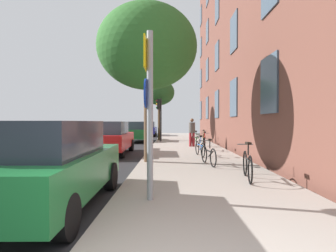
{
  "coord_description": "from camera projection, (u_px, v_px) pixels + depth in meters",
  "views": [
    {
      "loc": [
        0.16,
        -1.97,
        1.62
      ],
      "look_at": [
        0.05,
        10.47,
        1.42
      ],
      "focal_mm": 28.88,
      "sensor_mm": 36.0,
      "label": 1
    }
  ],
  "objects": [
    {
      "name": "car_2",
      "position": [
        138.0,
        131.0,
        21.61
      ],
      "size": [
        1.91,
        4.54,
        1.62
      ],
      "color": "#19662D",
      "rests_on": "road_asphalt"
    },
    {
      "name": "car_0",
      "position": [
        51.0,
        164.0,
        4.95
      ],
      "size": [
        1.78,
        4.28,
        1.62
      ],
      "color": "#19662D",
      "rests_on": "road_asphalt"
    },
    {
      "name": "bicycle_4",
      "position": [
        195.0,
        140.0,
        16.57
      ],
      "size": [
        0.48,
        1.64,
        0.96
      ],
      "color": "black",
      "rests_on": "sidewalk"
    },
    {
      "name": "sidewalk",
      "position": [
        185.0,
        146.0,
        16.99
      ],
      "size": [
        4.2,
        38.0,
        0.12
      ],
      "primitive_type": "cube",
      "color": "#9E9389",
      "rests_on": "ground"
    },
    {
      "name": "car_1",
      "position": [
        110.0,
        137.0,
        13.28
      ],
      "size": [
        1.9,
        4.52,
        1.62
      ],
      "color": "red",
      "rests_on": "road_asphalt"
    },
    {
      "name": "tree_near",
      "position": [
        147.0,
        48.0,
        10.06
      ],
      "size": [
        3.71,
        3.71,
        5.85
      ],
      "color": "brown",
      "rests_on": "sidewalk"
    },
    {
      "name": "bicycle_1",
      "position": [
        209.0,
        155.0,
        9.37
      ],
      "size": [
        0.45,
        1.64,
        0.92
      ],
      "color": "black",
      "rests_on": "sidewalk"
    },
    {
      "name": "bicycle_3",
      "position": [
        205.0,
        143.0,
        14.17
      ],
      "size": [
        0.43,
        1.65,
        0.99
      ],
      "color": "black",
      "rests_on": "sidewalk"
    },
    {
      "name": "sign_post",
      "position": [
        149.0,
        103.0,
        5.16
      ],
      "size": [
        0.16,
        0.6,
        3.23
      ],
      "color": "gray",
      "rests_on": "sidewalk"
    },
    {
      "name": "pedestrian_0",
      "position": [
        192.0,
        130.0,
        16.36
      ],
      "size": [
        0.48,
        0.48,
        1.7
      ],
      "color": "maroon",
      "rests_on": "sidewalk"
    },
    {
      "name": "traffic_light",
      "position": [
        159.0,
        112.0,
        20.62
      ],
      "size": [
        0.43,
        0.24,
        3.28
      ],
      "color": "black",
      "rests_on": "sidewalk"
    },
    {
      "name": "tree_far",
      "position": [
        159.0,
        93.0,
        22.02
      ],
      "size": [
        2.45,
        2.45,
        4.94
      ],
      "color": "#4C3823",
      "rests_on": "sidewalk"
    },
    {
      "name": "car_3",
      "position": [
        148.0,
        129.0,
        29.95
      ],
      "size": [
        1.86,
        4.02,
        1.62
      ],
      "color": "navy",
      "rests_on": "road_asphalt"
    },
    {
      "name": "bicycle_2",
      "position": [
        200.0,
        148.0,
        11.77
      ],
      "size": [
        0.42,
        1.62,
        0.91
      ],
      "color": "black",
      "rests_on": "sidewalk"
    },
    {
      "name": "ground_plane",
      "position": [
        130.0,
        147.0,
        17.02
      ],
      "size": [
        41.8,
        41.8,
        0.0
      ],
      "primitive_type": "plane",
      "color": "#332D28"
    },
    {
      "name": "bicycle_5",
      "position": [
        204.0,
        138.0,
        18.96
      ],
      "size": [
        0.48,
        1.7,
        0.94
      ],
      "color": "black",
      "rests_on": "sidewalk"
    },
    {
      "name": "road_asphalt",
      "position": [
        97.0,
        147.0,
        17.04
      ],
      "size": [
        7.0,
        38.0,
        0.01
      ],
      "primitive_type": "cube",
      "color": "#232326",
      "rests_on": "ground"
    },
    {
      "name": "bicycle_0",
      "position": [
        247.0,
        165.0,
        6.96
      ],
      "size": [
        0.44,
        1.71,
        0.98
      ],
      "color": "black",
      "rests_on": "sidewalk"
    }
  ]
}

